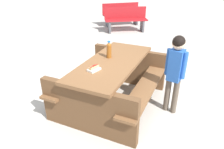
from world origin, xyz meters
TOP-DOWN VIEW (x-y plane):
  - ground_plane at (0.00, 0.00)m, footprint 30.00×30.00m
  - picnic_table at (0.00, 0.00)m, footprint 2.17×1.93m
  - soda_bottle at (-0.16, -0.06)m, footprint 0.08×0.08m
  - hotdog_tray at (0.34, -0.23)m, footprint 0.21×0.20m
  - child_in_coat at (0.17, 0.93)m, footprint 0.24×0.27m
  - park_bench_near at (-4.59, 0.13)m, footprint 0.72×1.55m
  - park_bench_mid at (-5.56, -0.06)m, footprint 0.93×1.54m

SIDE VIEW (x-z plane):
  - ground_plane at x=0.00m, z-range 0.00..0.00m
  - picnic_table at x=0.00m, z-range 0.07..0.82m
  - park_bench_near at x=-4.59m, z-range 0.02..0.87m
  - park_bench_mid at x=-5.56m, z-range 0.02..0.87m
  - hotdog_tray at x=0.34m, z-range 0.74..0.82m
  - child_in_coat at x=0.17m, z-range 0.17..1.40m
  - soda_bottle at x=-0.16m, z-range 0.74..1.02m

